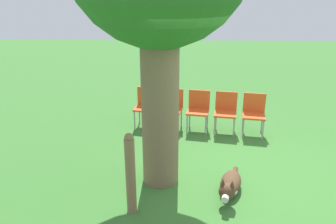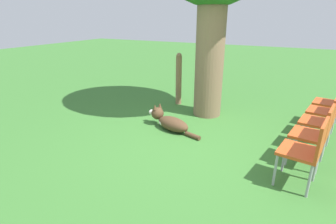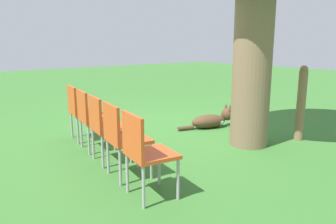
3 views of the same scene
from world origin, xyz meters
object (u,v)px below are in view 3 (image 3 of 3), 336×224
Objects in this scene: red_chair_1 at (91,116)px; fence_post at (301,103)px; red_chair_0 at (80,109)px; red_chair_4 at (144,149)px; red_chair_3 at (122,135)px; red_chair_2 at (105,124)px; dog at (213,120)px.

fence_post is at bearing -20.41° from red_chair_1.
red_chair_0 is 1.00× the size of red_chair_4.
red_chair_1 is 1.12m from red_chair_3.
fence_post reaches higher than red_chair_4.
red_chair_1 is 1.00× the size of red_chair_4.
fence_post reaches higher than red_chair_2.
red_chair_0 is 0.56m from red_chair_1.
fence_post is (-0.47, 1.36, 0.44)m from dog.
red_chair_2 is 1.00× the size of red_chair_3.
fence_post is at bearing -54.51° from dog.
red_chair_3 is at bearing -89.57° from red_chair_0.
red_chair_3 is at bearing -89.57° from red_chair_1.
dog is 1.35× the size of red_chair_0.
red_chair_1 is 1.68m from red_chair_4.
fence_post reaches higher than red_chair_0.
dog is 2.37m from red_chair_2.
red_chair_4 is (0.18, 1.11, 0.00)m from red_chair_2.
red_chair_4 is at bearing -133.22° from dog.
red_chair_0 and red_chair_2 have the same top height.
dog is at bearing 4.53° from red_chair_1.
fence_post is 3.36m from red_chair_0.
red_chair_4 is at bearing -89.57° from red_chair_3.
red_chair_3 reaches higher than dog.
dog is at bearing 39.97° from red_chair_4.
red_chair_1 is at bearing 90.43° from red_chair_2.
red_chair_2 is at bearing -20.06° from fence_post.
red_chair_0 is at bearing 90.43° from red_chair_1.
fence_post reaches higher than red_chair_3.
red_chair_0 is 1.00× the size of red_chair_1.
red_chair_4 is (0.09, 0.55, 0.00)m from red_chair_3.
dog is 1.51m from fence_post.
red_chair_1 is at bearing -30.24° from fence_post.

